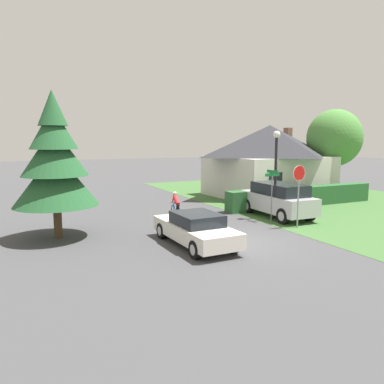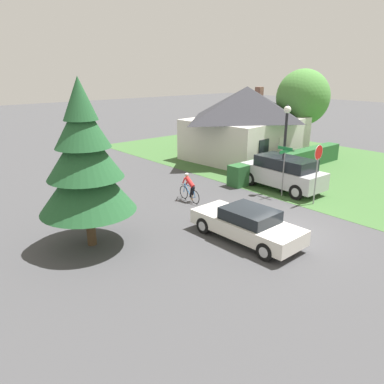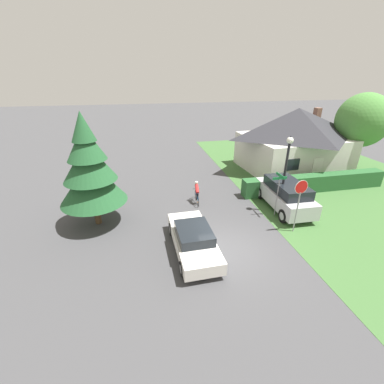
% 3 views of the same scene
% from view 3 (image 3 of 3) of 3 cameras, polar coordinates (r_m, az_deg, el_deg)
% --- Properties ---
extents(ground_plane, '(140.00, 140.00, 0.00)m').
position_cam_3_polar(ground_plane, '(13.09, 7.96, -12.73)').
color(ground_plane, '#424244').
extents(grass_verge_right, '(16.00, 36.00, 0.01)m').
position_cam_3_polar(grass_verge_right, '(21.87, 33.31, -0.73)').
color(grass_verge_right, '#3D6633').
rests_on(grass_verge_right, ground).
extents(cottage_house, '(9.44, 7.68, 5.33)m').
position_cam_3_polar(cottage_house, '(24.60, 21.80, 10.96)').
color(cottage_house, beige).
rests_on(cottage_house, ground).
extents(hedge_row, '(11.10, 0.90, 1.24)m').
position_cam_3_polar(hedge_row, '(20.95, 25.56, 1.87)').
color(hedge_row, '#285B2D').
rests_on(hedge_row, ground).
extents(sedan_left_lane, '(1.94, 4.69, 1.35)m').
position_cam_3_polar(sedan_left_lane, '(12.56, 0.28, -10.46)').
color(sedan_left_lane, silver).
rests_on(sedan_left_lane, ground).
extents(cyclist, '(0.44, 1.71, 1.47)m').
position_cam_3_polar(cyclist, '(17.08, 1.10, -0.20)').
color(cyclist, black).
rests_on(cyclist, ground).
extents(parked_suv_right, '(2.05, 4.83, 1.88)m').
position_cam_3_polar(parked_suv_right, '(17.24, 19.93, -0.57)').
color(parked_suv_right, '#B7B7BC').
rests_on(parked_suv_right, ground).
extents(stop_sign, '(0.75, 0.07, 3.04)m').
position_cam_3_polar(stop_sign, '(14.42, 22.81, -0.80)').
color(stop_sign, gray).
rests_on(stop_sign, ground).
extents(street_lamp, '(0.39, 0.39, 4.79)m').
position_cam_3_polar(street_lamp, '(16.04, 20.22, 5.96)').
color(street_lamp, black).
rests_on(street_lamp, ground).
extents(street_name_sign, '(0.90, 0.90, 2.68)m').
position_cam_3_polar(street_name_sign, '(15.87, 18.66, 0.96)').
color(street_name_sign, gray).
rests_on(street_name_sign, ground).
extents(conifer_tall_near, '(3.59, 3.59, 6.31)m').
position_cam_3_polar(conifer_tall_near, '(14.71, -21.83, 4.72)').
color(conifer_tall_near, '#4C3823').
rests_on(conifer_tall_near, ground).
extents(deciduous_tree_right, '(4.22, 4.22, 6.59)m').
position_cam_3_polar(deciduous_tree_right, '(26.44, 33.66, 13.09)').
color(deciduous_tree_right, '#4C3823').
rests_on(deciduous_tree_right, ground).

